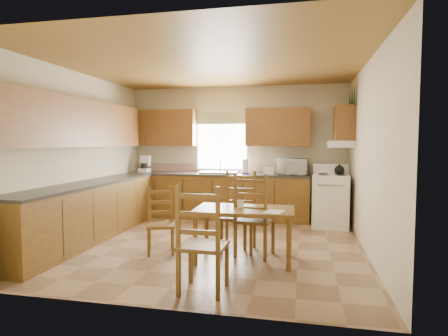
% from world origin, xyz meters
% --- Properties ---
extents(floor, '(4.50, 4.50, 0.00)m').
position_xyz_m(floor, '(0.00, 0.00, 0.00)').
color(floor, '#917153').
rests_on(floor, ground).
extents(ceiling, '(4.50, 4.50, 0.00)m').
position_xyz_m(ceiling, '(0.00, 0.00, 2.70)').
color(ceiling, olive).
rests_on(ceiling, floor).
extents(wall_left, '(4.50, 4.50, 0.00)m').
position_xyz_m(wall_left, '(-2.25, 0.00, 1.35)').
color(wall_left, beige).
rests_on(wall_left, floor).
extents(wall_right, '(4.50, 4.50, 0.00)m').
position_xyz_m(wall_right, '(2.25, 0.00, 1.35)').
color(wall_right, beige).
rests_on(wall_right, floor).
extents(wall_back, '(4.50, 4.50, 0.00)m').
position_xyz_m(wall_back, '(0.00, 2.25, 1.35)').
color(wall_back, beige).
rests_on(wall_back, floor).
extents(wall_front, '(4.50, 4.50, 0.00)m').
position_xyz_m(wall_front, '(0.00, -2.25, 1.35)').
color(wall_front, beige).
rests_on(wall_front, floor).
extents(lower_cab_back, '(3.75, 0.60, 0.88)m').
position_xyz_m(lower_cab_back, '(-0.38, 1.95, 0.44)').
color(lower_cab_back, brown).
rests_on(lower_cab_back, floor).
extents(lower_cab_left, '(0.60, 3.60, 0.88)m').
position_xyz_m(lower_cab_left, '(-1.95, -0.15, 0.44)').
color(lower_cab_left, brown).
rests_on(lower_cab_left, floor).
extents(counter_back, '(3.75, 0.63, 0.04)m').
position_xyz_m(counter_back, '(-0.38, 1.95, 0.90)').
color(counter_back, '#34312F').
rests_on(counter_back, lower_cab_back).
extents(counter_left, '(0.63, 3.60, 0.04)m').
position_xyz_m(counter_left, '(-1.95, -0.15, 0.90)').
color(counter_left, '#34312F').
rests_on(counter_left, lower_cab_left).
extents(backsplash, '(3.75, 0.01, 0.18)m').
position_xyz_m(backsplash, '(-0.38, 2.24, 1.01)').
color(backsplash, '#9F7E6D').
rests_on(backsplash, counter_back).
extents(upper_cab_back_left, '(1.41, 0.33, 0.75)m').
position_xyz_m(upper_cab_back_left, '(-1.55, 2.08, 1.85)').
color(upper_cab_back_left, brown).
rests_on(upper_cab_back_left, wall_back).
extents(upper_cab_back_right, '(1.25, 0.33, 0.75)m').
position_xyz_m(upper_cab_back_right, '(0.86, 2.08, 1.85)').
color(upper_cab_back_right, brown).
rests_on(upper_cab_back_right, wall_back).
extents(upper_cab_left, '(0.33, 3.60, 0.75)m').
position_xyz_m(upper_cab_left, '(-2.08, -0.15, 1.85)').
color(upper_cab_left, brown).
rests_on(upper_cab_left, wall_left).
extents(upper_cab_stove, '(0.33, 0.62, 0.62)m').
position_xyz_m(upper_cab_stove, '(2.08, 1.65, 1.90)').
color(upper_cab_stove, brown).
rests_on(upper_cab_stove, wall_right).
extents(range_hood, '(0.44, 0.62, 0.12)m').
position_xyz_m(range_hood, '(2.03, 1.65, 1.52)').
color(range_hood, white).
rests_on(range_hood, wall_right).
extents(window_frame, '(1.13, 0.02, 1.18)m').
position_xyz_m(window_frame, '(-0.30, 2.22, 1.55)').
color(window_frame, white).
rests_on(window_frame, wall_back).
extents(window_pane, '(1.05, 0.01, 1.10)m').
position_xyz_m(window_pane, '(-0.30, 2.21, 1.55)').
color(window_pane, white).
rests_on(window_pane, wall_back).
extents(window_valance, '(1.19, 0.01, 0.24)m').
position_xyz_m(window_valance, '(-0.30, 2.19, 2.05)').
color(window_valance, '#44662E').
rests_on(window_valance, wall_back).
extents(sink_basin, '(0.75, 0.45, 0.04)m').
position_xyz_m(sink_basin, '(-0.30, 1.95, 0.94)').
color(sink_basin, silver).
rests_on(sink_basin, counter_back).
extents(pine_decal_a, '(0.22, 0.22, 0.36)m').
position_xyz_m(pine_decal_a, '(2.21, 1.33, 2.38)').
color(pine_decal_a, '#133215').
rests_on(pine_decal_a, wall_right).
extents(pine_decal_b, '(0.22, 0.22, 0.36)m').
position_xyz_m(pine_decal_b, '(2.21, 1.65, 2.42)').
color(pine_decal_b, '#133215').
rests_on(pine_decal_b, wall_right).
extents(pine_decal_c, '(0.22, 0.22, 0.36)m').
position_xyz_m(pine_decal_c, '(2.21, 1.97, 2.38)').
color(pine_decal_c, '#133215').
rests_on(pine_decal_c, wall_right).
extents(stove, '(0.70, 0.72, 0.95)m').
position_xyz_m(stove, '(1.88, 1.61, 0.47)').
color(stove, white).
rests_on(stove, floor).
extents(coffeemaker, '(0.23, 0.26, 0.32)m').
position_xyz_m(coffeemaker, '(-1.94, 1.96, 1.08)').
color(coffeemaker, white).
rests_on(coffeemaker, counter_back).
extents(paper_towel, '(0.14, 0.14, 0.30)m').
position_xyz_m(paper_towel, '(0.24, 1.94, 1.07)').
color(paper_towel, white).
rests_on(paper_towel, counter_back).
extents(toaster, '(0.21, 0.14, 0.16)m').
position_xyz_m(toaster, '(0.71, 1.91, 1.00)').
color(toaster, white).
rests_on(toaster, counter_back).
extents(microwave, '(0.56, 0.43, 0.32)m').
position_xyz_m(microwave, '(1.18, 1.95, 1.08)').
color(microwave, white).
rests_on(microwave, counter_back).
extents(dining_table, '(1.30, 0.77, 0.69)m').
position_xyz_m(dining_table, '(0.62, -0.65, 0.35)').
color(dining_table, brown).
rests_on(dining_table, floor).
extents(chair_near_left, '(0.55, 0.53, 1.13)m').
position_xyz_m(chair_near_left, '(0.73, -0.42, 0.57)').
color(chair_near_left, brown).
rests_on(chair_near_left, floor).
extents(chair_near_right, '(0.48, 0.46, 1.12)m').
position_xyz_m(chair_near_right, '(0.37, -1.76, 0.56)').
color(chair_near_right, brown).
rests_on(chair_near_right, floor).
extents(chair_far_left, '(0.49, 0.48, 0.91)m').
position_xyz_m(chair_far_left, '(-0.57, -0.57, 0.46)').
color(chair_far_left, brown).
rests_on(chair_far_left, floor).
extents(chair_far_right, '(0.48, 0.45, 1.13)m').
position_xyz_m(chair_far_right, '(0.48, -0.24, 0.56)').
color(chair_far_right, brown).
rests_on(chair_far_right, floor).
extents(table_paper, '(0.27, 0.32, 0.00)m').
position_xyz_m(table_paper, '(1.02, -0.81, 0.69)').
color(table_paper, white).
rests_on(table_paper, dining_table).
extents(table_card, '(0.08, 0.03, 0.11)m').
position_xyz_m(table_card, '(0.57, -0.64, 0.74)').
color(table_card, white).
rests_on(table_card, dining_table).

